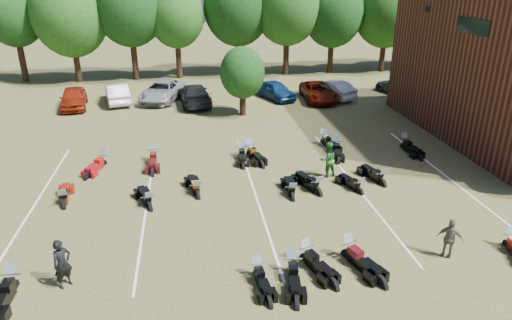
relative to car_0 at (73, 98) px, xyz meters
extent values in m
plane|color=brown|center=(14.55, -19.30, -0.77)|extent=(160.00, 160.00, 0.00)
imported|color=maroon|center=(0.00, 0.00, 0.00)|extent=(2.42, 4.74, 1.55)
imported|color=silver|center=(3.11, 0.99, -0.01)|extent=(2.60, 4.90, 1.53)
imported|color=gray|center=(6.60, 1.16, 0.00)|extent=(3.96, 6.07, 1.55)
imported|color=black|center=(9.16, -0.42, 0.02)|extent=(2.79, 5.69, 1.59)
imported|color=navy|center=(15.79, 0.28, -0.05)|extent=(3.12, 4.58, 1.45)
imported|color=beige|center=(20.34, -0.17, -0.02)|extent=(3.36, 4.83, 1.51)
imported|color=#5C1005|center=(19.11, -0.70, -0.05)|extent=(2.62, 5.28, 1.44)
imported|color=#343438|center=(26.46, 0.29, -0.10)|extent=(3.27, 5.00, 1.35)
imported|color=black|center=(4.29, -22.32, 0.10)|extent=(0.75, 0.74, 1.74)
imported|color=#246024|center=(15.50, -15.12, 0.15)|extent=(1.04, 0.90, 1.85)
imported|color=#5D5750|center=(17.79, -22.68, 0.00)|extent=(0.96, 0.84, 1.55)
cube|color=black|center=(23.90, -7.30, 6.73)|extent=(0.30, 0.40, 0.30)
cube|color=black|center=(24.02, -12.30, 6.23)|extent=(0.06, 3.00, 0.80)
cylinder|color=black|center=(-6.45, 9.70, 1.27)|extent=(0.58, 0.58, 4.08)
ellipsoid|color=#1E4C19|center=(-6.45, 9.70, 5.56)|extent=(6.00, 6.00, 6.90)
cylinder|color=black|center=(-1.45, 9.70, 1.27)|extent=(0.58, 0.58, 4.08)
ellipsoid|color=#1E4C19|center=(-1.45, 9.70, 5.56)|extent=(6.00, 6.00, 6.90)
cylinder|color=black|center=(3.55, 9.70, 1.27)|extent=(0.57, 0.58, 4.08)
ellipsoid|color=#1E4C19|center=(3.55, 9.70, 5.56)|extent=(6.00, 6.00, 6.90)
cylinder|color=black|center=(8.55, 9.70, 1.27)|extent=(0.57, 0.58, 4.08)
ellipsoid|color=#1E4C19|center=(8.55, 9.70, 5.56)|extent=(6.00, 6.00, 6.90)
cylinder|color=black|center=(13.55, 9.70, 1.27)|extent=(0.58, 0.58, 4.08)
ellipsoid|color=#1E4C19|center=(13.55, 9.70, 5.56)|extent=(6.00, 6.00, 6.90)
cylinder|color=black|center=(18.55, 9.70, 1.27)|extent=(0.57, 0.58, 4.08)
ellipsoid|color=#1E4C19|center=(18.55, 9.70, 5.56)|extent=(6.00, 6.00, 6.90)
cylinder|color=black|center=(23.55, 9.70, 1.27)|extent=(0.57, 0.58, 4.08)
ellipsoid|color=#1E4C19|center=(23.55, 9.70, 5.56)|extent=(6.00, 6.00, 6.90)
cylinder|color=black|center=(28.55, 9.70, 1.27)|extent=(0.57, 0.58, 4.08)
ellipsoid|color=#1E4C19|center=(28.55, 9.70, 5.56)|extent=(6.00, 6.00, 6.90)
cylinder|color=black|center=(33.55, 9.70, 1.27)|extent=(0.58, 0.58, 4.08)
ellipsoid|color=#1E4C19|center=(33.55, 9.70, 5.56)|extent=(6.00, 6.00, 6.90)
cylinder|color=black|center=(38.55, 9.70, 1.27)|extent=(0.58, 0.58, 4.08)
ellipsoid|color=#1E4C19|center=(38.55, 9.70, 5.56)|extent=(6.00, 6.00, 6.90)
cylinder|color=black|center=(12.55, -3.80, 0.18)|extent=(0.24, 0.24, 1.90)
sphere|color=#1E4C19|center=(12.55, -3.80, 2.33)|extent=(3.20, 3.20, 3.20)
cube|color=silver|center=(1.55, -16.30, -0.77)|extent=(0.10, 14.00, 0.01)
cube|color=silver|center=(6.55, -16.30, -0.77)|extent=(0.10, 14.00, 0.01)
cube|color=silver|center=(11.55, -16.30, -0.77)|extent=(0.10, 14.00, 0.01)
cube|color=silver|center=(16.55, -16.30, -0.77)|extent=(0.10, 14.00, 0.01)
cube|color=silver|center=(21.55, -16.30, -0.77)|extent=(0.10, 14.00, 0.01)
camera|label=1|loc=(8.71, -35.63, 9.00)|focal=32.00mm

